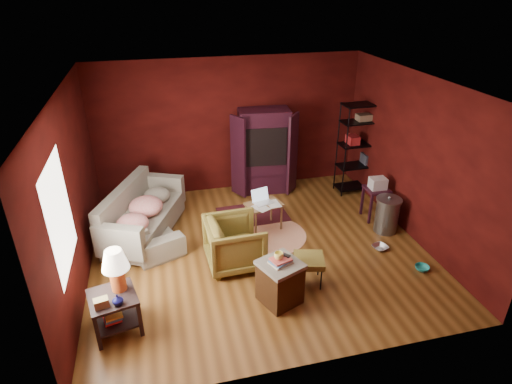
% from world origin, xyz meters
% --- Properties ---
extents(room, '(5.54, 5.04, 2.84)m').
position_xyz_m(room, '(-0.04, -0.01, 1.40)').
color(room, brown).
rests_on(room, ground).
extents(sofa, '(1.24, 2.05, 0.77)m').
position_xyz_m(sofa, '(-1.91, 0.88, 0.39)').
color(sofa, gray).
rests_on(sofa, ground).
extents(armchair, '(0.83, 0.88, 0.88)m').
position_xyz_m(armchair, '(-0.47, -0.31, 0.44)').
color(armchair, black).
rests_on(armchair, ground).
extents(pet_bowl_steel, '(0.27, 0.14, 0.26)m').
position_xyz_m(pet_bowl_steel, '(2.01, -0.50, 0.13)').
color(pet_bowl_steel, silver).
rests_on(pet_bowl_steel, ground).
extents(pet_bowl_turquoise, '(0.23, 0.13, 0.22)m').
position_xyz_m(pet_bowl_turquoise, '(2.38, -1.18, 0.11)').
color(pet_bowl_turquoise, teal).
rests_on(pet_bowl_turquoise, ground).
extents(vase, '(0.18, 0.18, 0.14)m').
position_xyz_m(vase, '(-2.18, -1.52, 0.62)').
color(vase, '#0D0D41').
rests_on(vase, side_table).
extents(mug, '(0.13, 0.11, 0.13)m').
position_xyz_m(mug, '(-0.05, -1.32, 0.79)').
color(mug, '#FFF17C').
rests_on(mug, hamper).
extents(side_table, '(0.70, 0.70, 1.15)m').
position_xyz_m(side_table, '(-2.22, -1.27, 0.69)').
color(side_table, black).
rests_on(side_table, ground).
extents(sofa_cushions, '(1.57, 2.23, 0.87)m').
position_xyz_m(sofa_cushions, '(-1.91, 0.89, 0.43)').
color(sofa_cushions, gray).
rests_on(sofa_cushions, sofa).
extents(hamper, '(0.70, 0.70, 0.75)m').
position_xyz_m(hamper, '(-0.03, -1.32, 0.34)').
color(hamper, '#3F220E').
rests_on(hamper, ground).
extents(footstool, '(0.53, 0.53, 0.45)m').
position_xyz_m(footstool, '(0.51, -1.02, 0.39)').
color(footstool, black).
rests_on(footstool, ground).
extents(rug_round, '(1.39, 1.39, 0.01)m').
position_xyz_m(rug_round, '(0.31, 0.36, 0.01)').
color(rug_round, beige).
rests_on(rug_round, ground).
extents(rug_oriental, '(1.33, 0.91, 0.01)m').
position_xyz_m(rug_oriental, '(0.17, 1.17, 0.02)').
color(rug_oriental, '#55161F').
rests_on(rug_oriental, ground).
extents(laptop_desk, '(0.71, 0.61, 0.76)m').
position_xyz_m(laptop_desk, '(0.25, 0.62, 0.47)').
color(laptop_desk, olive).
rests_on(laptop_desk, ground).
extents(tv_armoire, '(1.40, 0.83, 1.79)m').
position_xyz_m(tv_armoire, '(0.66, 2.18, 0.93)').
color(tv_armoire, black).
rests_on(tv_armoire, ground).
extents(wire_shelving, '(0.95, 0.44, 1.92)m').
position_xyz_m(wire_shelving, '(2.64, 1.70, 1.05)').
color(wire_shelving, black).
rests_on(wire_shelving, ground).
extents(small_stand, '(0.43, 0.43, 0.84)m').
position_xyz_m(small_stand, '(2.41, 0.51, 0.63)').
color(small_stand, black).
rests_on(small_stand, ground).
extents(trash_can, '(0.53, 0.53, 0.71)m').
position_xyz_m(trash_can, '(2.39, 0.03, 0.33)').
color(trash_can, slate).
rests_on(trash_can, ground).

